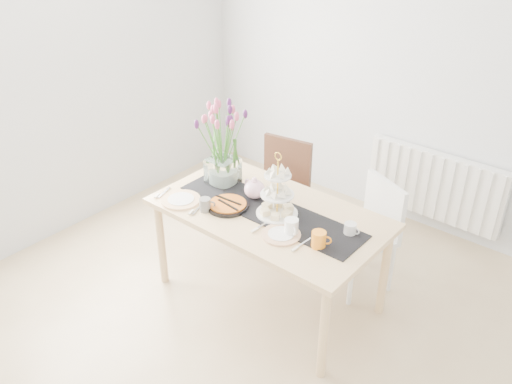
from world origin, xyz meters
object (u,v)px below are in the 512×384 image
Objects in this scene: cake_stand at (277,200)px; mug_grey at (205,205)px; mug_orange at (319,239)px; dining_table at (269,220)px; chair_brown at (281,183)px; tulip_vase at (222,133)px; teapot at (255,189)px; mug_white at (291,227)px; chair_white at (370,227)px; cream_jug at (350,229)px; plate_left at (181,200)px; plate_right at (281,235)px; radiator at (434,185)px; tart_tin at (228,205)px.

mug_grey is (-0.41, -0.27, -0.07)m from cake_stand.
cake_stand is 3.84× the size of mug_orange.
mug_orange is at bearing -15.22° from dining_table.
chair_brown is 1.20× the size of tulip_vase.
mug_white is at bearing -4.87° from teapot.
cream_jug is (0.11, -0.51, 0.29)m from chair_white.
chair_white is 0.82m from mug_orange.
plate_left is (-0.57, -0.29, 0.08)m from dining_table.
tulip_vase is 6.76× the size of mug_white.
plate_right is (0.43, -0.25, -0.07)m from teapot.
radiator is 1.33m from chair_brown.
mug_grey is (0.17, -0.37, -0.36)m from tulip_vase.
dining_table is 0.79m from chair_white.
plate_left is at bearing -113.68° from chair_white.
tulip_vase is 0.46m from teapot.
teapot is (0.32, -0.02, -0.33)m from tulip_vase.
teapot reaches higher than mug_orange.
plate_left is (-0.85, -0.17, -0.05)m from mug_white.
teapot is 2.98× the size of cream_jug.
teapot is 2.19× the size of mug_white.
mug_white is (-0.25, -1.75, 0.35)m from radiator.
tulip_vase reaches higher than mug_grey.
chair_white is 1.24m from mug_grey.
chair_brown is at bearing 151.24° from cream_jug.
mug_orange reaches higher than tart_tin.
radiator is at bearing 55.69° from tulip_vase.
dining_table is at bearing 136.45° from mug_orange.
mug_white is (0.28, -0.13, 0.13)m from dining_table.
dining_table is (-0.53, -1.62, 0.22)m from radiator.
cake_stand is at bearing -9.22° from tulip_vase.
radiator is 11.07× the size of mug_orange.
mug_white is at bearing -15.32° from tulip_vase.
dining_table is 20.11× the size of cream_jug.
mug_grey is at bearing -93.69° from chair_brown.
teapot is at bearing -114.93° from chair_white.
mug_orange reaches higher than dining_table.
cream_jug is at bearing 44.01° from mug_orange.
chair_brown reaches higher than radiator.
cream_jug is 1.21m from plate_left.
mug_white is at bearing -27.79° from mug_grey.
cream_jug is at bearing 20.99° from teapot.
radiator is 1.36× the size of chair_brown.
tart_tin is at bearing -86.96° from chair_brown.
tulip_vase is 6.75× the size of mug_orange.
chair_white reaches higher than radiator.
cream_jug is at bearing 74.11° from mug_white.
mug_grey is 0.87× the size of mug_white.
mug_white is at bearing 11.06° from plate_left.
teapot is at bearing 164.24° from cake_stand.
cake_stand reaches higher than teapot.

